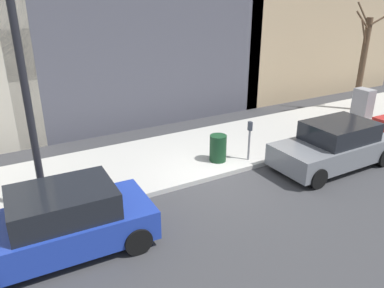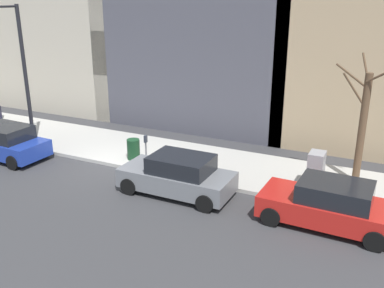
{
  "view_description": "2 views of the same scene",
  "coord_description": "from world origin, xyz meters",
  "px_view_note": "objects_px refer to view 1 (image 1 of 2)",
  "views": [
    {
      "loc": [
        -8.63,
        6.01,
        5.4
      ],
      "look_at": [
        -0.26,
        1.21,
        1.49
      ],
      "focal_mm": 35.0,
      "sensor_mm": 36.0,
      "label": 1
    },
    {
      "loc": [
        -13.85,
        -10.54,
        7.0
      ],
      "look_at": [
        -0.19,
        -3.85,
        1.7
      ],
      "focal_mm": 40.0,
      "sensor_mm": 36.0,
      "label": 2
    }
  ],
  "objects_px": {
    "parked_car_blue": "(58,223)",
    "trash_bin": "(218,148)",
    "parking_meter": "(249,137)",
    "bare_tree": "(363,61)",
    "parked_car_grey": "(334,146)",
    "utility_box": "(362,105)",
    "streetlamp": "(22,62)"
  },
  "relations": [
    {
      "from": "parked_car_blue",
      "to": "trash_bin",
      "type": "xyz_separation_m",
      "value": [
        2.09,
        -5.56,
        -0.14
      ]
    },
    {
      "from": "parking_meter",
      "to": "bare_tree",
      "type": "height_order",
      "value": "bare_tree"
    },
    {
      "from": "parked_car_grey",
      "to": "parked_car_blue",
      "type": "distance_m",
      "value": 8.83
    },
    {
      "from": "parked_car_blue",
      "to": "parking_meter",
      "type": "xyz_separation_m",
      "value": [
        1.64,
        -6.5,
        0.24
      ]
    },
    {
      "from": "parked_car_blue",
      "to": "utility_box",
      "type": "height_order",
      "value": "utility_box"
    },
    {
      "from": "parked_car_blue",
      "to": "utility_box",
      "type": "distance_m",
      "value": 13.58
    },
    {
      "from": "parked_car_grey",
      "to": "parked_car_blue",
      "type": "xyz_separation_m",
      "value": [
        -0.1,
        8.82,
        0.0
      ]
    },
    {
      "from": "parked_car_blue",
      "to": "bare_tree",
      "type": "xyz_separation_m",
      "value": [
        3.78,
        -14.65,
        1.74
      ]
    },
    {
      "from": "parking_meter",
      "to": "bare_tree",
      "type": "bearing_deg",
      "value": -75.33
    },
    {
      "from": "streetlamp",
      "to": "utility_box",
      "type": "bearing_deg",
      "value": -85.65
    },
    {
      "from": "parked_car_grey",
      "to": "utility_box",
      "type": "height_order",
      "value": "utility_box"
    },
    {
      "from": "bare_tree",
      "to": "parking_meter",
      "type": "bearing_deg",
      "value": 104.67
    },
    {
      "from": "parking_meter",
      "to": "trash_bin",
      "type": "xyz_separation_m",
      "value": [
        0.45,
        0.94,
        -0.38
      ]
    },
    {
      "from": "parked_car_grey",
      "to": "utility_box",
      "type": "xyz_separation_m",
      "value": [
        2.39,
        -4.52,
        0.11
      ]
    },
    {
      "from": "parked_car_blue",
      "to": "parking_meter",
      "type": "relative_size",
      "value": 3.16
    },
    {
      "from": "utility_box",
      "to": "streetlamp",
      "type": "distance_m",
      "value": 13.79
    },
    {
      "from": "utility_box",
      "to": "streetlamp",
      "type": "bearing_deg",
      "value": 94.35
    },
    {
      "from": "parked_car_grey",
      "to": "utility_box",
      "type": "relative_size",
      "value": 2.94
    },
    {
      "from": "utility_box",
      "to": "streetlamp",
      "type": "xyz_separation_m",
      "value": [
        -1.02,
        13.38,
        3.17
      ]
    },
    {
      "from": "parked_car_grey",
      "to": "bare_tree",
      "type": "xyz_separation_m",
      "value": [
        3.67,
        -5.83,
        1.74
      ]
    },
    {
      "from": "parked_car_grey",
      "to": "trash_bin",
      "type": "xyz_separation_m",
      "value": [
        1.99,
        3.26,
        -0.14
      ]
    },
    {
      "from": "parked_car_grey",
      "to": "parking_meter",
      "type": "distance_m",
      "value": 2.8
    },
    {
      "from": "parked_car_grey",
      "to": "bare_tree",
      "type": "relative_size",
      "value": 0.86
    },
    {
      "from": "parked_car_blue",
      "to": "streetlamp",
      "type": "height_order",
      "value": "streetlamp"
    },
    {
      "from": "parked_car_blue",
      "to": "trash_bin",
      "type": "distance_m",
      "value": 5.94
    },
    {
      "from": "parked_car_grey",
      "to": "parked_car_blue",
      "type": "relative_size",
      "value": 0.99
    },
    {
      "from": "utility_box",
      "to": "parked_car_grey",
      "type": "bearing_deg",
      "value": 117.83
    },
    {
      "from": "bare_tree",
      "to": "trash_bin",
      "type": "height_order",
      "value": "bare_tree"
    },
    {
      "from": "utility_box",
      "to": "trash_bin",
      "type": "xyz_separation_m",
      "value": [
        -0.4,
        7.79,
        -0.25
      ]
    },
    {
      "from": "parked_car_grey",
      "to": "trash_bin",
      "type": "distance_m",
      "value": 3.82
    },
    {
      "from": "streetlamp",
      "to": "bare_tree",
      "type": "height_order",
      "value": "streetlamp"
    },
    {
      "from": "trash_bin",
      "to": "utility_box",
      "type": "bearing_deg",
      "value": -87.06
    }
  ]
}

